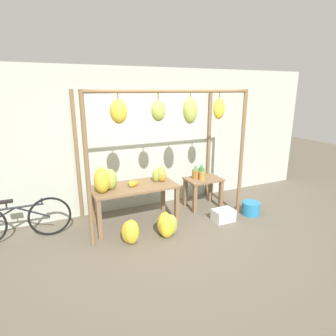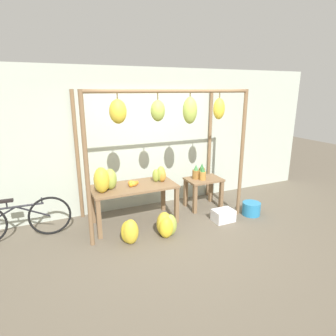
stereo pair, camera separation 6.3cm
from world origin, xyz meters
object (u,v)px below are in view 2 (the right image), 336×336
fruit_crate_white (223,215)px  blue_bucket (251,209)px  pineapple_cluster (200,173)px  banana_pile_ground_right (166,225)px  orange_pile (133,183)px  banana_pile_ground_left (130,233)px  parked_bicycle (18,220)px  banana_pile_on_table (105,180)px  papaya_pile (160,175)px

fruit_crate_white → blue_bucket: (0.66, 0.01, 0.01)m
blue_bucket → pineapple_cluster: bearing=134.9°
pineapple_cluster → banana_pile_ground_right: size_ratio=0.71×
orange_pile → fruit_crate_white: bearing=-21.7°
banana_pile_ground_left → parked_bicycle: 1.83m
pineapple_cluster → fruit_crate_white: 0.99m
banana_pile_on_table → fruit_crate_white: 2.27m
banana_pile_on_table → fruit_crate_white: size_ratio=1.13×
banana_pile_on_table → fruit_crate_white: (2.05, -0.56, -0.80)m
orange_pile → fruit_crate_white: orange_pile is taller
orange_pile → pineapple_cluster: 1.47m
blue_bucket → papaya_pile: bearing=159.7°
fruit_crate_white → papaya_pile: papaya_pile is taller
banana_pile_on_table → papaya_pile: 1.05m
banana_pile_ground_left → blue_bucket: (2.48, 0.05, -0.06)m
banana_pile_on_table → papaya_pile: (1.04, 0.07, -0.06)m
orange_pile → blue_bucket: (2.21, -0.61, -0.64)m
papaya_pile → fruit_crate_white: bearing=-31.9°
banana_pile_ground_left → blue_bucket: bearing=1.2°
fruit_crate_white → blue_bucket: blue_bucket is taller
banana_pile_on_table → parked_bicycle: 1.51m
blue_bucket → parked_bicycle: (-4.10, 0.79, 0.23)m
orange_pile → banana_pile_ground_left: (-0.27, -0.66, -0.59)m
blue_bucket → papaya_pile: size_ratio=1.17×
orange_pile → papaya_pile: size_ratio=0.70×
banana_pile_on_table → orange_pile: bearing=6.2°
orange_pile → banana_pile_ground_right: orange_pile is taller
papaya_pile → banana_pile_ground_left: bearing=-140.2°
banana_pile_ground_right → papaya_pile: bearing=75.2°
banana_pile_on_table → banana_pile_ground_left: (0.23, -0.60, -0.73)m
banana_pile_ground_right → papaya_pile: papaya_pile is taller
banana_pile_ground_left → fruit_crate_white: bearing=1.3°
orange_pile → banana_pile_ground_right: bearing=-63.0°
banana_pile_ground_left → pineapple_cluster: bearing=24.6°
fruit_crate_white → parked_bicycle: (-3.44, 0.80, 0.24)m
pineapple_cluster → fruit_crate_white: size_ratio=0.76×
papaya_pile → pineapple_cluster: bearing=7.7°
orange_pile → blue_bucket: 2.38m
blue_bucket → papaya_pile: 1.93m
banana_pile_on_table → blue_bucket: banana_pile_on_table is taller
blue_bucket → banana_pile_ground_left: bearing=-178.8°
parked_bicycle → blue_bucket: bearing=-10.9°
banana_pile_ground_right → blue_bucket: banana_pile_ground_right is taller
parked_bicycle → pineapple_cluster: bearing=-0.7°
orange_pile → banana_pile_ground_right: (0.35, -0.69, -0.57)m
banana_pile_ground_right → blue_bucket: 1.86m
pineapple_cluster → banana_pile_ground_left: size_ratio=0.71×
orange_pile → banana_pile_ground_right: 0.96m
banana_pile_ground_right → papaya_pile: (0.19, 0.70, 0.66)m
orange_pile → pineapple_cluster: (1.47, 0.14, -0.02)m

